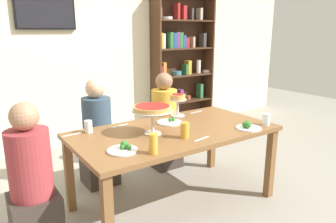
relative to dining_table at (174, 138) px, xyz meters
The scene contains 21 objects.
ground_plane 0.66m from the dining_table, ahead, with size 12.00×12.00×0.00m, color gray.
rear_partition 2.32m from the dining_table, 90.00° to the left, with size 8.00×0.12×2.80m, color beige.
dining_table is the anchor object (origin of this frame).
bookshelf 2.59m from the dining_table, 52.24° to the left, with size 1.16×0.30×2.21m.
television 2.48m from the dining_table, 104.01° to the left, with size 0.75×0.05×0.46m.
diner_far_left 0.91m from the dining_table, 118.52° to the left, with size 0.34×0.34×1.15m.
diner_head_west 1.25m from the dining_table, behind, with size 0.34×0.34×1.15m.
diner_far_right 0.89m from the dining_table, 62.45° to the left, with size 0.34×0.34×1.15m.
deep_dish_pizza_stand 0.37m from the dining_table, behind, with size 0.36×0.36×0.26m.
personal_pizza_stand 0.54m from the dining_table, 50.40° to the left, with size 0.19×0.19×0.24m.
salad_plate_near_diner 0.67m from the dining_table, 160.81° to the right, with size 0.23×0.23×0.07m.
salad_plate_far_diner 0.23m from the dining_table, 66.42° to the left, with size 0.24×0.24×0.05m.
salad_plate_spare 0.69m from the dining_table, 31.85° to the right, with size 0.23×0.23×0.07m.
beer_glass_amber_tall 0.62m from the dining_table, 140.23° to the right, with size 0.07×0.07×0.15m, color gold.
beer_glass_amber_short 0.28m from the dining_table, 103.69° to the right, with size 0.07×0.07×0.13m, color gold.
water_glass_clear_near 0.78m from the dining_table, 152.10° to the left, with size 0.07×0.07×0.11m, color white.
water_glass_clear_far 0.90m from the dining_table, 24.87° to the right, with size 0.07×0.07×0.11m, color white.
cutlery_fork_near 0.35m from the dining_table, 83.13° to the right, with size 0.18×0.02×0.01m, color silver.
cutlery_knife_near 0.53m from the dining_table, 133.25° to the left, with size 0.18×0.02×0.01m, color silver.
cutlery_fork_far 0.69m from the dining_table, 33.95° to the left, with size 0.18×0.02×0.01m, color silver.
cutlery_knife_far 0.91m from the dining_table, 155.45° to the left, with size 0.18×0.02×0.01m, color silver.
Camera 1 is at (-1.59, -2.24, 1.62)m, focal length 33.72 mm.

